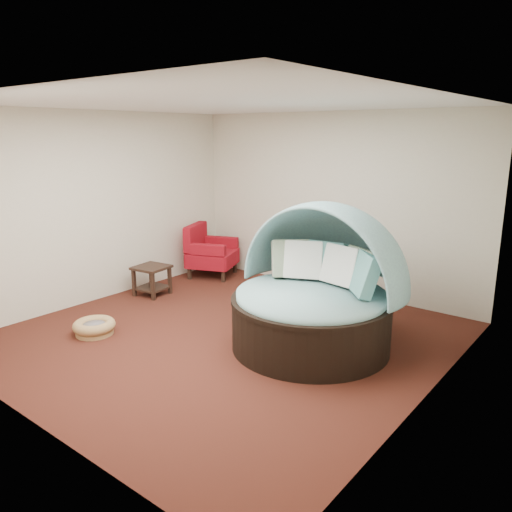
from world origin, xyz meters
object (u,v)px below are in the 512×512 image
Objects in this scene: pet_basket at (94,327)px; red_armchair at (209,252)px; side_table at (152,276)px; canopy_daybed at (317,281)px.

pet_basket is 0.68× the size of red_armchair.
side_table reaches higher than pet_basket.
red_armchair is at bearing 157.08° from canopy_daybed.
canopy_daybed is 3.04m from side_table.
pet_basket is (-2.35, -1.48, -0.70)m from canopy_daybed.
red_armchair is (-0.71, 2.85, 0.33)m from pet_basket.
canopy_daybed is 2.97× the size of pet_basket.
canopy_daybed reaches higher than pet_basket.
canopy_daybed is 2.01× the size of red_armchair.
pet_basket is 1.65m from side_table.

